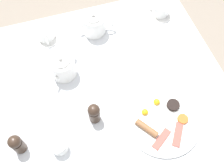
{
  "coord_description": "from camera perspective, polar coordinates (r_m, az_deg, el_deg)",
  "views": [
    {
      "loc": [
        -0.54,
        0.17,
        1.77
      ],
      "look_at": [
        0.0,
        0.0,
        0.75
      ],
      "focal_mm": 42.0,
      "sensor_mm": 36.0,
      "label": 1
    }
  ],
  "objects": [
    {
      "name": "teacup_with_saucer_left",
      "position": [
        1.36,
        -14.23,
        10.46
      ],
      "size": [
        0.13,
        0.13,
        0.07
      ],
      "color": "white",
      "rests_on": "table"
    },
    {
      "name": "teacup_with_saucer_right",
      "position": [
        1.45,
        10.54,
        15.47
      ],
      "size": [
        0.13,
        0.13,
        0.07
      ],
      "color": "white",
      "rests_on": "table"
    },
    {
      "name": "knife_by_plate",
      "position": [
        1.35,
        12.77,
        8.37
      ],
      "size": [
        0.22,
        0.02,
        0.0
      ],
      "rotation": [
        0.0,
        0.0,
        4.73
      ],
      "color": "silver",
      "rests_on": "table"
    },
    {
      "name": "teapot_near",
      "position": [
        1.2,
        -10.63,
        3.73
      ],
      "size": [
        0.17,
        0.14,
        0.13
      ],
      "rotation": [
        0.0,
        0.0,
        2.44
      ],
      "color": "white",
      "rests_on": "table"
    },
    {
      "name": "creamer_jug",
      "position": [
        1.07,
        -11.43,
        -13.06
      ],
      "size": [
        0.09,
        0.07,
        0.06
      ],
      "color": "white",
      "rests_on": "table"
    },
    {
      "name": "ground_plane",
      "position": [
        1.86,
        0.0,
        -11.29
      ],
      "size": [
        8.0,
        8.0,
        0.0
      ],
      "primitive_type": "plane",
      "color": "gray"
    },
    {
      "name": "salt_grinder",
      "position": [
        1.09,
        -20.03,
        -12.15
      ],
      "size": [
        0.05,
        0.05,
        0.11
      ],
      "color": "#38281E",
      "rests_on": "table"
    },
    {
      "name": "fork_by_plate",
      "position": [
        1.22,
        4.25,
        2.54
      ],
      "size": [
        0.11,
        0.16,
        0.0
      ],
      "rotation": [
        0.0,
        0.0,
        5.72
      ],
      "color": "silver",
      "rests_on": "table"
    },
    {
      "name": "table",
      "position": [
        1.25,
        0.0,
        -1.98
      ],
      "size": [
        1.0,
        1.04,
        0.73
      ],
      "color": "silver",
      "rests_on": "ground_plane"
    },
    {
      "name": "teapot_far",
      "position": [
        1.33,
        -3.9,
        12.89
      ],
      "size": [
        0.11,
        0.2,
        0.13
      ],
      "rotation": [
        0.0,
        0.0,
        1.4
      ],
      "color": "white",
      "rests_on": "table"
    },
    {
      "name": "pepper_grinder",
      "position": [
        1.07,
        -3.92,
        -6.3
      ],
      "size": [
        0.05,
        0.05,
        0.11
      ],
      "color": "#38281E",
      "rests_on": "table"
    },
    {
      "name": "breakfast_plate",
      "position": [
        1.13,
        10.87,
        -7.74
      ],
      "size": [
        0.32,
        0.32,
        0.04
      ],
      "color": "white",
      "rests_on": "table"
    }
  ]
}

